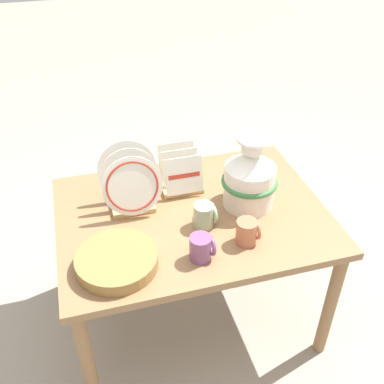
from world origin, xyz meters
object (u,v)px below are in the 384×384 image
at_px(mug_sage_glaze, 205,215).
at_px(dish_rack_square_plates, 181,176).
at_px(dish_rack_round_plates, 131,186).
at_px(mug_plum_glaze, 202,248).
at_px(ceramic_vase, 250,177).
at_px(wicker_charger_stack, 117,261).
at_px(mug_terracotta_glaze, 248,232).

bearing_deg(mug_sage_glaze, dish_rack_square_plates, 95.08).
xyz_separation_m(dish_rack_round_plates, mug_plum_glaze, (0.20, -0.38, -0.06)).
relative_size(dish_rack_round_plates, dish_rack_square_plates, 1.44).
height_order(ceramic_vase, dish_rack_square_plates, ceramic_vase).
bearing_deg(mug_plum_glaze, wicker_charger_stack, 172.21).
bearing_deg(dish_rack_square_plates, ceramic_vase, -38.92).
height_order(dish_rack_round_plates, mug_terracotta_glaze, dish_rack_round_plates).
height_order(dish_rack_square_plates, wicker_charger_stack, dish_rack_square_plates).
distance_m(dish_rack_round_plates, dish_rack_square_plates, 0.27).
bearing_deg(mug_sage_glaze, wicker_charger_stack, -160.19).
distance_m(dish_rack_round_plates, mug_plum_glaze, 0.44).
height_order(dish_rack_square_plates, mug_plum_glaze, dish_rack_square_plates).
xyz_separation_m(wicker_charger_stack, mug_plum_glaze, (0.32, -0.04, 0.03)).
bearing_deg(mug_terracotta_glaze, dish_rack_round_plates, 139.38).
xyz_separation_m(mug_sage_glaze, mug_plum_glaze, (-0.07, -0.18, 0.00)).
bearing_deg(dish_rack_square_plates, wicker_charger_stack, -129.84).
relative_size(ceramic_vase, mug_sage_glaze, 3.23).
height_order(mug_terracotta_glaze, mug_plum_glaze, same).
bearing_deg(mug_plum_glaze, dish_rack_square_plates, 84.86).
height_order(wicker_charger_stack, mug_terracotta_glaze, mug_terracotta_glaze).
distance_m(wicker_charger_stack, mug_sage_glaze, 0.41).
distance_m(mug_terracotta_glaze, mug_sage_glaze, 0.20).
height_order(ceramic_vase, mug_plum_glaze, ceramic_vase).
relative_size(ceramic_vase, dish_rack_round_plates, 1.23).
height_order(ceramic_vase, mug_terracotta_glaze, ceramic_vase).
distance_m(ceramic_vase, mug_sage_glaze, 0.26).
height_order(mug_terracotta_glaze, mug_sage_glaze, same).
bearing_deg(dish_rack_square_plates, mug_terracotta_glaze, -70.08).
bearing_deg(mug_plum_glaze, mug_terracotta_glaze, 10.91).
relative_size(ceramic_vase, mug_plum_glaze, 3.23).
height_order(dish_rack_square_plates, mug_sage_glaze, dish_rack_square_plates).
bearing_deg(dish_rack_round_plates, mug_sage_glaze, -36.67).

